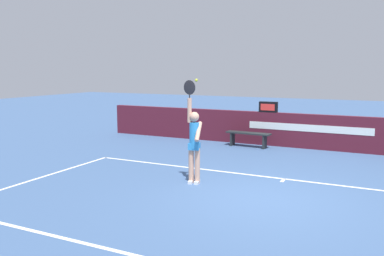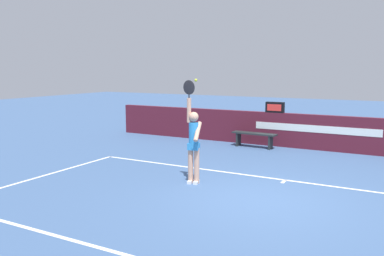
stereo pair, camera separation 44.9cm
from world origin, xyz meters
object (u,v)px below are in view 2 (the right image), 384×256
at_px(courtside_bench_near, 254,136).
at_px(tennis_ball, 196,80).
at_px(speed_display, 275,107).
at_px(tennis_player, 193,141).

bearing_deg(courtside_bench_near, tennis_ball, -86.45).
xyz_separation_m(speed_display, courtside_bench_near, (-0.51, -0.65, -0.99)).
xyz_separation_m(tennis_ball, courtside_bench_near, (-0.30, 4.88, -2.07)).
distance_m(speed_display, courtside_bench_near, 1.29).
height_order(speed_display, courtside_bench_near, speed_display).
height_order(tennis_player, courtside_bench_near, tennis_player).
xyz_separation_m(tennis_player, tennis_ball, (0.03, 0.07, 1.43)).
bearing_deg(speed_display, tennis_ball, -92.18).
distance_m(tennis_player, courtside_bench_near, 4.99).
relative_size(speed_display, tennis_player, 0.26).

